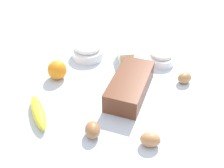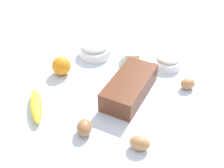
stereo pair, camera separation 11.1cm
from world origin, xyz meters
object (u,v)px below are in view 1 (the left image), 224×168
sugar_bowl (88,51)px  butter_block (125,55)px  loaf_pan (130,86)px  egg_loose (93,130)px  banana (38,112)px  flour_bowl (161,57)px  orange_fruit (57,70)px  egg_beside_bowl (185,78)px  egg_near_butter (150,140)px

sugar_bowl → butter_block: size_ratio=1.69×
loaf_pan → egg_loose: bearing=167.2°
butter_block → banana: bearing=145.4°
flour_bowl → orange_fruit: 0.47m
butter_block → egg_beside_bowl: 0.29m
orange_fruit → flour_bowl: bearing=-68.3°
loaf_pan → egg_near_butter: 0.26m
sugar_bowl → egg_beside_bowl: 0.46m
sugar_bowl → egg_loose: 0.49m
flour_bowl → egg_beside_bowl: (-0.14, -0.10, -0.01)m
loaf_pan → flour_bowl: bearing=-15.2°
egg_loose → egg_near_butter: bearing=-94.9°
banana → egg_beside_bowl: bearing=-63.4°
banana → orange_fruit: size_ratio=2.35×
flour_bowl → orange_fruit: bearing=111.7°
egg_near_butter → loaf_pan: bearing=19.1°
flour_bowl → butter_block: 0.16m
loaf_pan → egg_near_butter: bearing=-148.9°
banana → orange_fruit: 0.24m
sugar_bowl → loaf_pan: bearing=-138.5°
flour_bowl → egg_beside_bowl: bearing=-145.2°
banana → egg_beside_bowl: 0.60m
egg_loose → orange_fruit: bearing=34.5°
loaf_pan → butter_block: 0.24m
loaf_pan → banana: loaf_pan is taller
butter_block → egg_near_butter: size_ratio=1.33×
flour_bowl → egg_beside_bowl: flour_bowl is taller
sugar_bowl → egg_loose: size_ratio=2.28×
butter_block → egg_near_butter: bearing=-165.4°
loaf_pan → egg_beside_bowl: bearing=-53.1°
banana → butter_block: bearing=-34.6°
banana → egg_beside_bowl: (0.27, -0.54, 0.00)m
orange_fruit → egg_loose: (-0.30, -0.21, -0.01)m
sugar_bowl → banana: (-0.41, 0.10, -0.01)m
orange_fruit → egg_loose: orange_fruit is taller
flour_bowl → sugar_bowl: (0.00, 0.34, 0.01)m
banana → egg_loose: size_ratio=2.84×
loaf_pan → butter_block: (0.24, 0.04, -0.01)m
butter_block → egg_beside_bowl: bearing=-117.1°
egg_loose → egg_beside_bowl: bearing=-44.5°
loaf_pan → egg_beside_bowl: loaf_pan is taller
banana → butter_block: butter_block is taller
loaf_pan → orange_fruit: size_ratio=3.72×
flour_bowl → egg_near_butter: (-0.49, 0.04, -0.00)m
loaf_pan → egg_beside_bowl: (0.10, -0.22, -0.02)m
flour_bowl → orange_fruit: orange_fruit is taller
loaf_pan → flour_bowl: size_ratio=2.40×
butter_block → egg_beside_bowl: (-0.13, -0.26, -0.01)m
banana → egg_near_butter: (-0.08, -0.40, 0.00)m
egg_beside_bowl → loaf_pan: bearing=115.0°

